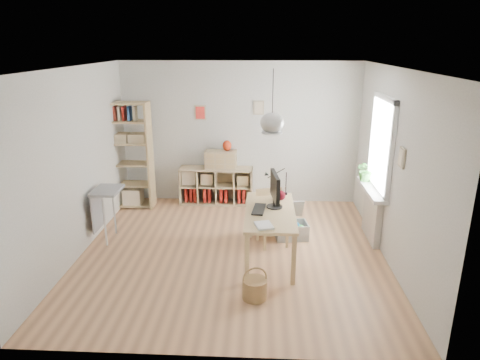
{
  "coord_description": "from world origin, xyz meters",
  "views": [
    {
      "loc": [
        0.41,
        -5.78,
        3.02
      ],
      "look_at": [
        0.1,
        0.3,
        1.05
      ],
      "focal_mm": 32.0,
      "sensor_mm": 36.0,
      "label": 1
    }
  ],
  "objects_px": {
    "chair": "(271,213)",
    "cube_shelf": "(215,188)",
    "tall_bookshelf": "(129,151)",
    "desk": "(270,217)",
    "monitor": "(275,189)",
    "drawer_chest": "(221,159)",
    "storage_chest": "(291,226)"
  },
  "relations": [
    {
      "from": "monitor",
      "to": "drawer_chest",
      "type": "relative_size",
      "value": 0.97
    },
    {
      "from": "tall_bookshelf",
      "to": "desk",
      "type": "bearing_deg",
      "value": -37.01
    },
    {
      "from": "desk",
      "to": "drawer_chest",
      "type": "bearing_deg",
      "value": 112.47
    },
    {
      "from": "cube_shelf",
      "to": "storage_chest",
      "type": "xyz_separation_m",
      "value": [
        1.39,
        -1.48,
        -0.12
      ]
    },
    {
      "from": "desk",
      "to": "chair",
      "type": "xyz_separation_m",
      "value": [
        0.03,
        0.52,
        -0.17
      ]
    },
    {
      "from": "storage_chest",
      "to": "tall_bookshelf",
      "type": "bearing_deg",
      "value": 150.18
    },
    {
      "from": "tall_bookshelf",
      "to": "chair",
      "type": "distance_m",
      "value": 3.04
    },
    {
      "from": "cube_shelf",
      "to": "tall_bookshelf",
      "type": "height_order",
      "value": "tall_bookshelf"
    },
    {
      "from": "tall_bookshelf",
      "to": "chair",
      "type": "xyz_separation_m",
      "value": [
        2.62,
        -1.43,
        -0.6
      ]
    },
    {
      "from": "drawer_chest",
      "to": "desk",
      "type": "bearing_deg",
      "value": -65.92
    },
    {
      "from": "desk",
      "to": "tall_bookshelf",
      "type": "bearing_deg",
      "value": 142.99
    },
    {
      "from": "desk",
      "to": "storage_chest",
      "type": "height_order",
      "value": "desk"
    },
    {
      "from": "monitor",
      "to": "desk",
      "type": "bearing_deg",
      "value": -124.6
    },
    {
      "from": "cube_shelf",
      "to": "chair",
      "type": "xyz_separation_m",
      "value": [
        1.05,
        -1.71,
        0.19
      ]
    },
    {
      "from": "tall_bookshelf",
      "to": "monitor",
      "type": "relative_size",
      "value": 3.44
    },
    {
      "from": "cube_shelf",
      "to": "desk",
      "type": "bearing_deg",
      "value": -65.39
    },
    {
      "from": "cube_shelf",
      "to": "storage_chest",
      "type": "height_order",
      "value": "cube_shelf"
    },
    {
      "from": "chair",
      "to": "storage_chest",
      "type": "distance_m",
      "value": 0.51
    },
    {
      "from": "cube_shelf",
      "to": "monitor",
      "type": "distance_m",
      "value": 2.48
    },
    {
      "from": "cube_shelf",
      "to": "tall_bookshelf",
      "type": "xyz_separation_m",
      "value": [
        -1.56,
        -0.28,
        0.79
      ]
    },
    {
      "from": "chair",
      "to": "cube_shelf",
      "type": "bearing_deg",
      "value": 103.44
    },
    {
      "from": "tall_bookshelf",
      "to": "drawer_chest",
      "type": "xyz_separation_m",
      "value": [
        1.68,
        0.24,
        -0.2
      ]
    },
    {
      "from": "desk",
      "to": "storage_chest",
      "type": "relative_size",
      "value": 2.36
    },
    {
      "from": "chair",
      "to": "storage_chest",
      "type": "height_order",
      "value": "chair"
    },
    {
      "from": "cube_shelf",
      "to": "chair",
      "type": "bearing_deg",
      "value": -58.43
    },
    {
      "from": "desk",
      "to": "tall_bookshelf",
      "type": "distance_m",
      "value": 3.27
    },
    {
      "from": "chair",
      "to": "tall_bookshelf",
      "type": "bearing_deg",
      "value": 133.16
    },
    {
      "from": "chair",
      "to": "drawer_chest",
      "type": "bearing_deg",
      "value": 101.12
    },
    {
      "from": "drawer_chest",
      "to": "tall_bookshelf",
      "type": "bearing_deg",
      "value": -170.26
    },
    {
      "from": "desk",
      "to": "cube_shelf",
      "type": "xyz_separation_m",
      "value": [
        -1.02,
        2.23,
        -0.36
      ]
    },
    {
      "from": "cube_shelf",
      "to": "monitor",
      "type": "relative_size",
      "value": 2.41
    },
    {
      "from": "storage_chest",
      "to": "desk",
      "type": "bearing_deg",
      "value": -123.8
    }
  ]
}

